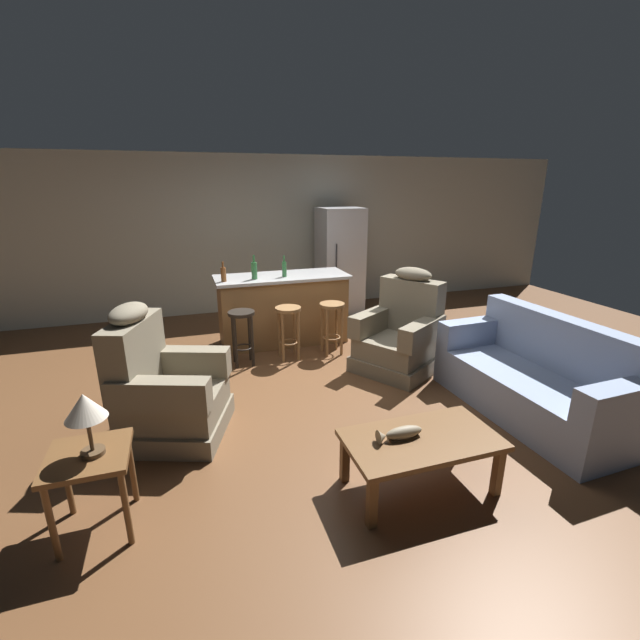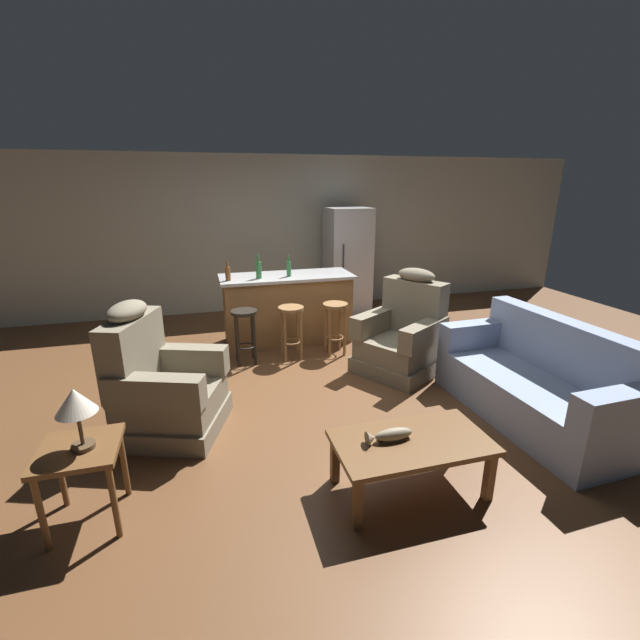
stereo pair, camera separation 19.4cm
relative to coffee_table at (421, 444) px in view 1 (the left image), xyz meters
name	(u,v)px [view 1 (the left image)]	position (x,y,z in m)	size (l,w,h in m)	color
ground_plane	(312,381)	(-0.22, 1.95, -0.36)	(12.00, 12.00, 0.00)	brown
back_wall	(257,235)	(-0.22, 5.07, 0.94)	(12.00, 0.05, 2.60)	#B2B2A3
coffee_table	(421,444)	(0.00, 0.00, 0.00)	(1.10, 0.60, 0.42)	brown
fish_figurine	(400,434)	(-0.16, 0.03, 0.10)	(0.34, 0.10, 0.10)	#4C3823
couch	(536,380)	(1.62, 0.61, -0.02)	(0.90, 1.92, 0.94)	#8493B2
recliner_near_lamp	(164,390)	(-1.75, 1.34, 0.06)	(1.08, 1.08, 1.20)	#756B56
recliner_near_island	(400,335)	(0.90, 1.97, 0.06)	(1.16, 1.16, 1.20)	#756B56
end_table	(90,467)	(-2.17, 0.30, 0.10)	(0.48, 0.48, 0.56)	brown
table_lamp	(85,409)	(-2.13, 0.29, 0.50)	(0.24, 0.24, 0.41)	#4C3823
kitchen_island	(283,309)	(-0.22, 3.30, 0.11)	(1.80, 0.70, 0.95)	olive
bar_stool_left	(242,328)	(-0.88, 2.67, 0.11)	(0.32, 0.32, 0.68)	black
bar_stool_middle	(288,323)	(-0.30, 2.67, 0.11)	(0.32, 0.32, 0.68)	olive
bar_stool_right	(332,319)	(0.28, 2.67, 0.11)	(0.32, 0.32, 0.68)	olive
refrigerator	(340,261)	(1.07, 4.49, 0.52)	(0.70, 0.69, 1.76)	#B7B7BC
bottle_tall_green	(284,269)	(-0.21, 3.21, 0.69)	(0.06, 0.06, 0.28)	#2D6B38
bottle_short_amber	(254,270)	(-0.61, 3.18, 0.70)	(0.07, 0.07, 0.31)	#2D6B38
bottle_wine_dark	(223,274)	(-1.01, 3.16, 0.68)	(0.07, 0.07, 0.25)	brown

